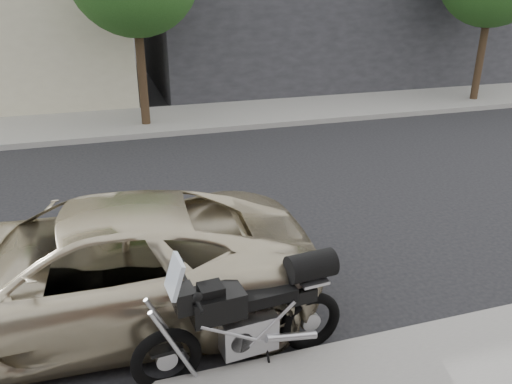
% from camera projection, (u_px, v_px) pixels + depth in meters
% --- Properties ---
extents(ground, '(120.00, 120.00, 0.00)m').
position_uv_depth(ground, '(289.00, 202.00, 9.31)').
color(ground, black).
rests_on(ground, ground).
extents(far_sidewalk, '(44.00, 3.00, 0.15)m').
position_uv_depth(far_sidewalk, '(212.00, 117.00, 15.01)').
color(far_sidewalk, gray).
rests_on(far_sidewalk, ground).
extents(motorcycle, '(2.32, 0.87, 1.47)m').
position_uv_depth(motorcycle, '(255.00, 313.00, 5.16)').
color(motorcycle, black).
rests_on(motorcycle, ground).
extents(minivan, '(5.34, 2.67, 1.45)m').
position_uv_depth(minivan, '(87.00, 269.00, 5.78)').
color(minivan, beige).
rests_on(minivan, ground).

